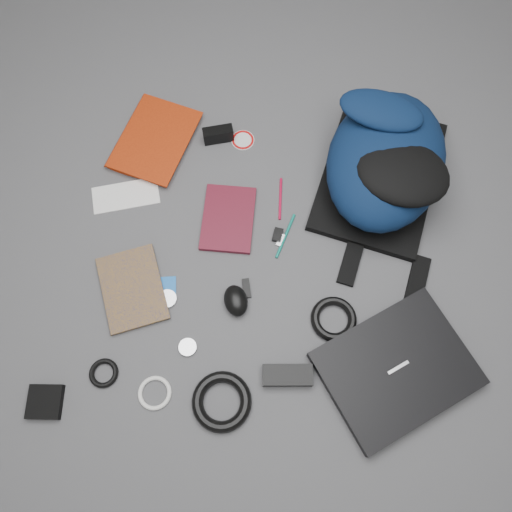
{
  "coord_description": "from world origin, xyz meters",
  "views": [
    {
      "loc": [
        0.01,
        -0.5,
        1.39
      ],
      "look_at": [
        0.0,
        0.0,
        0.02
      ],
      "focal_mm": 35.0,
      "sensor_mm": 36.0,
      "label": 1
    }
  ],
  "objects_px": {
    "textbook_red": "(124,130)",
    "pouch": "(45,402)",
    "backpack": "(386,160)",
    "power_brick": "(287,375)",
    "comic_book": "(103,297)",
    "compact_camera": "(218,135)",
    "laptop": "(396,368)",
    "mouse": "(236,301)",
    "dvd_case": "(228,219)"
  },
  "relations": [
    {
      "from": "compact_camera",
      "to": "power_brick",
      "type": "relative_size",
      "value": 0.71
    },
    {
      "from": "compact_camera",
      "to": "backpack",
      "type": "bearing_deg",
      "value": -26.71
    },
    {
      "from": "dvd_case",
      "to": "mouse",
      "type": "height_order",
      "value": "mouse"
    },
    {
      "from": "backpack",
      "to": "mouse",
      "type": "relative_size",
      "value": 5.69
    },
    {
      "from": "backpack",
      "to": "compact_camera",
      "type": "height_order",
      "value": "backpack"
    },
    {
      "from": "laptop",
      "to": "compact_camera",
      "type": "height_order",
      "value": "compact_camera"
    },
    {
      "from": "backpack",
      "to": "dvd_case",
      "type": "distance_m",
      "value": 0.5
    },
    {
      "from": "comic_book",
      "to": "laptop",
      "type": "bearing_deg",
      "value": -30.75
    },
    {
      "from": "laptop",
      "to": "dvd_case",
      "type": "xyz_separation_m",
      "value": [
        -0.48,
        0.44,
        -0.01
      ]
    },
    {
      "from": "textbook_red",
      "to": "pouch",
      "type": "height_order",
      "value": "textbook_red"
    },
    {
      "from": "textbook_red",
      "to": "power_brick",
      "type": "height_order",
      "value": "power_brick"
    },
    {
      "from": "backpack",
      "to": "power_brick",
      "type": "distance_m",
      "value": 0.69
    },
    {
      "from": "compact_camera",
      "to": "mouse",
      "type": "height_order",
      "value": "compact_camera"
    },
    {
      "from": "laptop",
      "to": "mouse",
      "type": "xyz_separation_m",
      "value": [
        -0.44,
        0.18,
        0.01
      ]
    },
    {
      "from": "pouch",
      "to": "mouse",
      "type": "bearing_deg",
      "value": 29.97
    },
    {
      "from": "comic_book",
      "to": "mouse",
      "type": "height_order",
      "value": "mouse"
    },
    {
      "from": "laptop",
      "to": "power_brick",
      "type": "height_order",
      "value": "laptop"
    },
    {
      "from": "comic_book",
      "to": "dvd_case",
      "type": "xyz_separation_m",
      "value": [
        0.35,
        0.26,
        -0.0
      ]
    },
    {
      "from": "backpack",
      "to": "comic_book",
      "type": "xyz_separation_m",
      "value": [
        -0.81,
        -0.41,
        -0.1
      ]
    },
    {
      "from": "compact_camera",
      "to": "dvd_case",
      "type": "bearing_deg",
      "value": -93.6
    },
    {
      "from": "textbook_red",
      "to": "compact_camera",
      "type": "distance_m",
      "value": 0.31
    },
    {
      "from": "backpack",
      "to": "textbook_red",
      "type": "xyz_separation_m",
      "value": [
        -0.82,
        0.15,
        -0.09
      ]
    },
    {
      "from": "backpack",
      "to": "laptop",
      "type": "xyz_separation_m",
      "value": [
        0.01,
        -0.59,
        -0.09
      ]
    },
    {
      "from": "backpack",
      "to": "mouse",
      "type": "xyz_separation_m",
      "value": [
        -0.43,
        -0.42,
        -0.09
      ]
    },
    {
      "from": "mouse",
      "to": "compact_camera",
      "type": "bearing_deg",
      "value": 81.57
    },
    {
      "from": "compact_camera",
      "to": "power_brick",
      "type": "height_order",
      "value": "compact_camera"
    },
    {
      "from": "dvd_case",
      "to": "compact_camera",
      "type": "xyz_separation_m",
      "value": [
        -0.04,
        0.29,
        0.02
      ]
    },
    {
      "from": "textbook_red",
      "to": "pouch",
      "type": "bearing_deg",
      "value": -78.42
    },
    {
      "from": "backpack",
      "to": "dvd_case",
      "type": "relative_size",
      "value": 2.45
    },
    {
      "from": "dvd_case",
      "to": "pouch",
      "type": "height_order",
      "value": "pouch"
    },
    {
      "from": "laptop",
      "to": "dvd_case",
      "type": "distance_m",
      "value": 0.65
    },
    {
      "from": "mouse",
      "to": "laptop",
      "type": "bearing_deg",
      "value": -38.35
    },
    {
      "from": "power_brick",
      "to": "pouch",
      "type": "height_order",
      "value": "power_brick"
    },
    {
      "from": "comic_book",
      "to": "mouse",
      "type": "xyz_separation_m",
      "value": [
        0.38,
        -0.01,
        0.02
      ]
    },
    {
      "from": "backpack",
      "to": "comic_book",
      "type": "relative_size",
      "value": 2.25
    },
    {
      "from": "backpack",
      "to": "mouse",
      "type": "height_order",
      "value": "backpack"
    },
    {
      "from": "backpack",
      "to": "textbook_red",
      "type": "bearing_deg",
      "value": -173.38
    },
    {
      "from": "laptop",
      "to": "power_brick",
      "type": "bearing_deg",
      "value": 154.74
    },
    {
      "from": "power_brick",
      "to": "comic_book",
      "type": "bearing_deg",
      "value": 156.99
    },
    {
      "from": "backpack",
      "to": "compact_camera",
      "type": "distance_m",
      "value": 0.53
    },
    {
      "from": "laptop",
      "to": "power_brick",
      "type": "xyz_separation_m",
      "value": [
        -0.3,
        -0.03,
        -0.0
      ]
    },
    {
      "from": "backpack",
      "to": "laptop",
      "type": "relative_size",
      "value": 1.37
    },
    {
      "from": "textbook_red",
      "to": "dvd_case",
      "type": "relative_size",
      "value": 1.35
    },
    {
      "from": "pouch",
      "to": "comic_book",
      "type": "bearing_deg",
      "value": 68.29
    },
    {
      "from": "comic_book",
      "to": "mouse",
      "type": "bearing_deg",
      "value": -19.07
    },
    {
      "from": "dvd_case",
      "to": "power_brick",
      "type": "height_order",
      "value": "power_brick"
    },
    {
      "from": "power_brick",
      "to": "pouch",
      "type": "distance_m",
      "value": 0.65
    },
    {
      "from": "backpack",
      "to": "compact_camera",
      "type": "bearing_deg",
      "value": -177.46
    },
    {
      "from": "textbook_red",
      "to": "pouch",
      "type": "relative_size",
      "value": 3.27
    },
    {
      "from": "backpack",
      "to": "mouse",
      "type": "bearing_deg",
      "value": -119.07
    }
  ]
}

